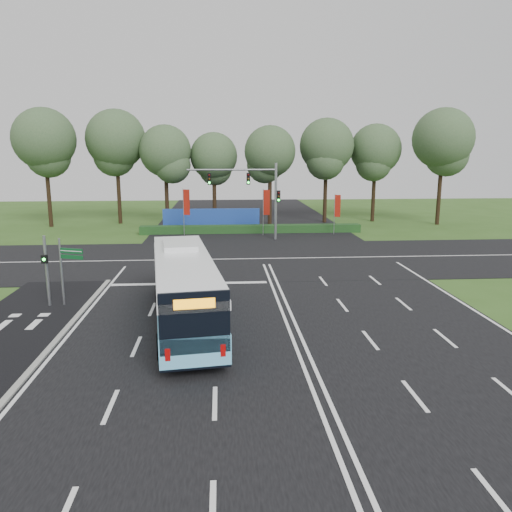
% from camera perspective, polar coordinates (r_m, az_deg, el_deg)
% --- Properties ---
extents(ground, '(120.00, 120.00, 0.00)m').
position_cam_1_polar(ground, '(26.20, 2.77, -5.88)').
color(ground, '#31521B').
rests_on(ground, ground).
extents(road_main, '(20.00, 120.00, 0.04)m').
position_cam_1_polar(road_main, '(26.20, 2.77, -5.84)').
color(road_main, black).
rests_on(road_main, ground).
extents(road_cross, '(120.00, 14.00, 0.05)m').
position_cam_1_polar(road_cross, '(37.75, 0.62, -0.32)').
color(road_cross, black).
rests_on(road_cross, ground).
extents(bike_path, '(5.00, 18.00, 0.06)m').
position_cam_1_polar(bike_path, '(25.04, -26.32, -7.91)').
color(bike_path, black).
rests_on(bike_path, ground).
extents(kerb_strip, '(0.25, 18.00, 0.12)m').
position_cam_1_polar(kerb_strip, '(24.23, -21.02, -8.02)').
color(kerb_strip, gray).
rests_on(kerb_strip, ground).
extents(city_bus, '(4.14, 12.43, 3.50)m').
position_cam_1_polar(city_bus, '(23.37, -8.24, -3.67)').
color(city_bus, '#68C4F1').
rests_on(city_bus, ground).
extents(pedestrian_signal, '(0.31, 0.43, 3.77)m').
position_cam_1_polar(pedestrian_signal, '(27.92, -22.85, -1.32)').
color(pedestrian_signal, gray).
rests_on(pedestrian_signal, ground).
extents(street_sign, '(1.33, 0.56, 3.61)m').
position_cam_1_polar(street_sign, '(27.59, -20.87, -0.80)').
color(street_sign, gray).
rests_on(street_sign, ground).
extents(banner_flag_left, '(0.65, 0.24, 4.57)m').
position_cam_1_polar(banner_flag_left, '(48.43, -8.03, 5.79)').
color(banner_flag_left, gray).
rests_on(banner_flag_left, ground).
extents(banner_flag_mid, '(0.67, 0.07, 4.51)m').
position_cam_1_polar(banner_flag_mid, '(48.20, 1.12, 5.83)').
color(banner_flag_mid, gray).
rests_on(banner_flag_mid, ground).
extents(banner_flag_right, '(0.57, 0.23, 4.00)m').
position_cam_1_polar(banner_flag_right, '(49.21, 9.22, 5.43)').
color(banner_flag_right, gray).
rests_on(banner_flag_right, ground).
extents(traffic_light_gantry, '(8.41, 0.28, 7.00)m').
position_cam_1_polar(traffic_light_gantry, '(45.52, 0.02, 7.65)').
color(traffic_light_gantry, gray).
rests_on(traffic_light_gantry, ground).
extents(hedge, '(22.00, 1.20, 0.80)m').
position_cam_1_polar(hedge, '(49.95, -0.55, 3.10)').
color(hedge, '#153A18').
rests_on(hedge, ground).
extents(blue_hoarding, '(10.00, 0.30, 2.20)m').
position_cam_1_polar(blue_hoarding, '(52.25, -5.11, 4.21)').
color(blue_hoarding, '#1C3F9B').
rests_on(blue_hoarding, ground).
extents(eucalyptus_row, '(49.15, 9.90, 12.68)m').
position_cam_1_polar(eucalyptus_row, '(55.95, -1.50, 12.55)').
color(eucalyptus_row, black).
rests_on(eucalyptus_row, ground).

